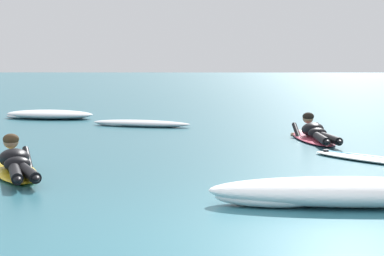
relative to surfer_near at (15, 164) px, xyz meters
name	(u,v)px	position (x,y,z in m)	size (l,w,h in m)	color
ground_plane	(225,126)	(2.94, 6.67, -0.14)	(120.00, 120.00, 0.00)	#2D6B7A
surfer_near	(15,164)	(0.00, 0.00, 0.00)	(1.29, 2.43, 0.53)	yellow
surfer_far	(315,134)	(4.52, 3.81, -0.01)	(0.77, 2.74, 0.53)	#E54C66
drifting_surfboard	(375,159)	(5.02, 1.25, -0.10)	(1.85, 2.03, 0.16)	white
whitewater_front	(50,115)	(-1.46, 8.48, -0.04)	(2.46, 1.53, 0.22)	white
whitewater_mid_right	(141,123)	(1.05, 6.50, -0.07)	(2.39, 1.19, 0.15)	white
whitewater_far_band	(352,192)	(4.02, -1.86, 0.00)	(2.98, 0.86, 0.30)	white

